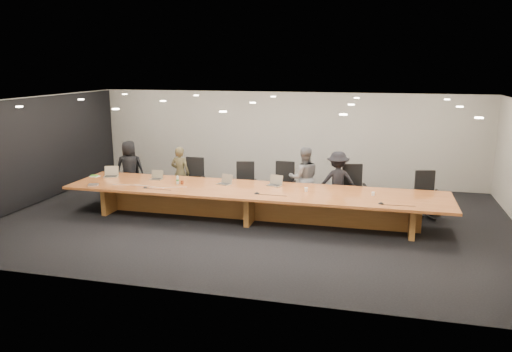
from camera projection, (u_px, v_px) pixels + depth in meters
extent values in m
plane|color=black|center=(253.00, 219.00, 11.90)|extent=(12.00, 12.00, 0.00)
cube|color=beige|center=(285.00, 138.00, 15.38)|extent=(12.00, 0.02, 2.80)
cube|color=black|center=(33.00, 152.00, 13.01)|extent=(0.08, 7.84, 2.74)
cube|color=#994C21|center=(253.00, 190.00, 11.74)|extent=(9.00, 1.80, 0.06)
cube|color=brown|center=(253.00, 206.00, 11.83)|extent=(7.65, 0.15, 0.69)
cube|color=brown|center=(116.00, 196.00, 12.68)|extent=(0.12, 1.26, 0.69)
cube|color=brown|center=(253.00, 206.00, 11.83)|extent=(0.12, 1.26, 0.69)
cube|color=brown|center=(411.00, 217.00, 10.97)|extent=(0.12, 1.26, 0.69)
imported|color=black|center=(130.00, 169.00, 13.85)|extent=(0.89, 0.73, 1.57)
imported|color=#3F3822|center=(180.00, 173.00, 13.51)|extent=(0.55, 0.38, 1.46)
imported|color=#555658|center=(304.00, 178.00, 12.64)|extent=(0.92, 0.81, 1.60)
imported|color=black|center=(337.00, 181.00, 12.47)|extent=(1.09, 0.78, 1.52)
cylinder|color=silver|center=(178.00, 180.00, 12.22)|extent=(0.07, 0.07, 0.19)
cylinder|color=maroon|center=(182.00, 182.00, 12.21)|extent=(0.08, 0.08, 0.09)
cone|color=white|center=(306.00, 190.00, 11.50)|extent=(0.10, 0.10, 0.10)
cone|color=white|center=(373.00, 194.00, 11.14)|extent=(0.09, 0.09, 0.08)
cube|color=white|center=(95.00, 176.00, 13.03)|extent=(0.25, 0.21, 0.01)
cube|color=green|center=(94.00, 176.00, 13.02)|extent=(0.18, 0.11, 0.03)
cube|color=#A5A5A9|center=(93.00, 185.00, 12.08)|extent=(0.27, 0.24, 0.03)
cone|color=black|center=(145.00, 187.00, 11.84)|extent=(0.14, 0.14, 0.03)
cone|color=black|center=(257.00, 193.00, 11.32)|extent=(0.15, 0.15, 0.03)
cone|color=black|center=(381.00, 203.00, 10.50)|extent=(0.16, 0.16, 0.03)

